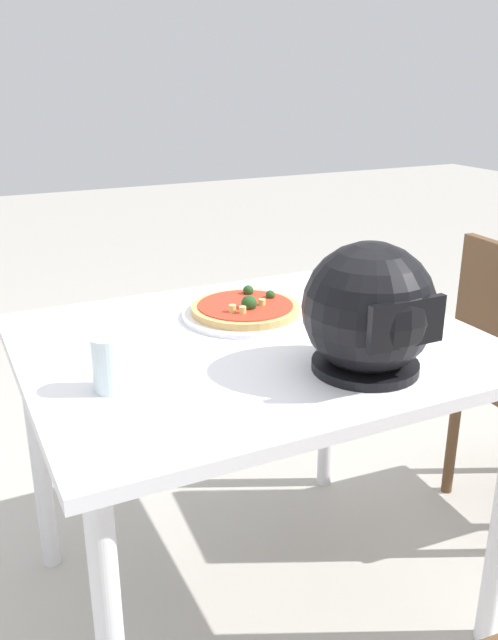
# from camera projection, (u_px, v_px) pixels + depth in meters

# --- Properties ---
(ground_plane) EXTENTS (14.00, 14.00, 0.00)m
(ground_plane) POSITION_uv_depth(u_px,v_px,m) (252.00, 597.00, 1.83)
(ground_plane) COLOR #B2ADA3
(dining_table) EXTENTS (1.06, 0.89, 0.76)m
(dining_table) POSITION_uv_depth(u_px,v_px,m) (253.00, 376.00, 1.60)
(dining_table) COLOR white
(dining_table) RESTS_ON ground
(pizza_plate) EXTENTS (0.33, 0.33, 0.01)m
(pizza_plate) POSITION_uv_depth(u_px,v_px,m) (245.00, 314.00, 1.71)
(pizza_plate) COLOR white
(pizza_plate) RESTS_ON dining_table
(pizza) EXTENTS (0.28, 0.28, 0.05)m
(pizza) POSITION_uv_depth(u_px,v_px,m) (246.00, 308.00, 1.71)
(pizza) COLOR tan
(pizza) RESTS_ON pizza_plate
(motorcycle_helmet) EXTENTS (0.28, 0.28, 0.28)m
(motorcycle_helmet) POSITION_uv_depth(u_px,v_px,m) (369.00, 311.00, 1.36)
(motorcycle_helmet) COLOR black
(motorcycle_helmet) RESTS_ON dining_table
(drinking_glass) EXTENTS (0.07, 0.07, 0.11)m
(drinking_glass) POSITION_uv_depth(u_px,v_px,m) (110.00, 364.00, 1.30)
(drinking_glass) COLOR silver
(drinking_glass) RESTS_ON dining_table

